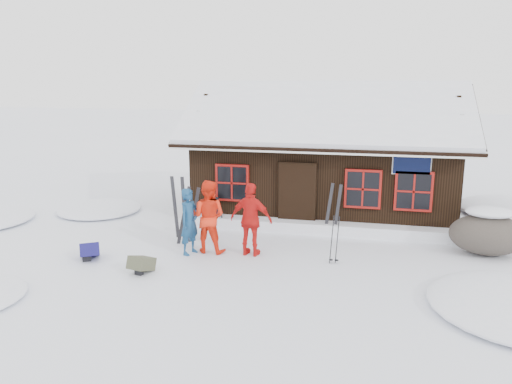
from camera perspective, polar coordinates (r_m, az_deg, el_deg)
ground at (r=13.03m, az=-0.89°, el=-7.11°), size 120.00×120.00×0.00m
mountain_hut at (r=17.18m, az=7.99°, el=3.07°), size 8.90×6.09×4.42m
snow_drift at (r=14.84m, az=6.85°, el=-3.99°), size 7.60×0.60×0.35m
snow_mounds at (r=14.51m, az=7.27°, el=-5.12°), size 20.60×13.20×0.48m
skier_teal at (r=12.92m, az=-7.60°, el=-3.36°), size 0.60×0.73×1.73m
skier_orange_left at (r=13.00m, az=-5.49°, el=-2.80°), size 0.97×0.78×1.91m
skier_orange_right at (r=12.68m, az=-0.55°, el=-3.19°), size 1.16×0.60×1.89m
skier_crouched at (r=15.26m, az=-4.65°, el=-2.29°), size 0.47×0.31×0.95m
boulder at (r=14.19m, az=24.96°, el=-4.27°), size 1.90×1.43×1.12m
ski_pair_left at (r=13.81m, az=-7.70°, el=-2.68°), size 0.68×0.29×1.64m
ski_pair_mid at (r=14.22m, az=-8.72°, el=-1.89°), size 0.51×0.16×1.84m
ski_pair_right at (r=14.53m, az=8.80°, el=-2.08°), size 0.52×0.17×1.59m
ski_poles at (r=12.37m, az=8.95°, el=-5.49°), size 0.22×0.11×1.25m
backpack_blue at (r=13.31m, az=-18.44°, el=-6.60°), size 0.72×0.76×0.33m
backpack_olive at (r=12.09m, az=-12.94°, el=-8.29°), size 0.54×0.64×0.31m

